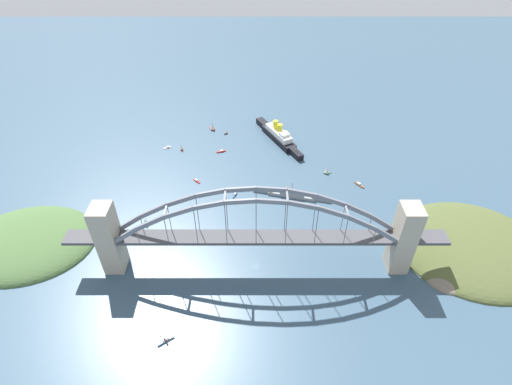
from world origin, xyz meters
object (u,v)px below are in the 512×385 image
Objects in this scene: small_boat_1 at (221,151)px; small_boat_9 at (168,147)px; small_boat_0 at (235,195)px; small_boat_8 at (359,185)px; ocean_liner at (278,136)px; naval_cruiser at (291,194)px; small_boat_6 at (226,131)px; small_boat_4 at (212,126)px; small_boat_5 at (327,170)px; small_boat_2 at (181,147)px; small_boat_7 at (197,181)px; small_boat_3 at (146,222)px; seaplane_taxiing_near_bridge at (164,337)px; harbor_arch_bridge at (256,237)px.

small_boat_9 is (-59.75, 8.17, -0.07)m from small_boat_1.
small_boat_8 reaches higher than small_boat_0.
ocean_liner reaches higher than small_boat_1.
naval_cruiser is 11.97× the size of small_boat_6.
small_boat_6 is (-15.00, 114.09, 2.14)m from small_boat_0.
small_boat_4 is 1.02× the size of small_boat_8.
small_boat_6 is at bearing 166.20° from ocean_liner.
small_boat_0 is at bearing -158.96° from small_boat_5.
naval_cruiser is at bearing -59.80° from small_boat_6.
small_boat_2 is 0.99× the size of small_boat_7.
small_boat_0 is at bearing -76.37° from small_boat_1.
small_boat_0 is 76.86m from small_boat_1.
ocean_liner is 1.22× the size of naval_cruiser.
small_boat_9 is (-122.75, -16.51, -5.20)m from ocean_liner.
small_boat_8 is at bearing -19.29° from small_boat_2.
small_boat_3 is (-74.35, -40.44, 3.09)m from small_boat_0.
small_boat_5 is (90.59, 34.84, 3.10)m from small_boat_0.
small_boat_4 is at bearing 144.55° from small_boat_8.
ocean_liner is 8.19× the size of small_boat_8.
ocean_liner reaches higher than seaplane_taxiing_near_bridge.
naval_cruiser is at bearing -14.28° from small_boat_7.
seaplane_taxiing_near_bridge is at bearing -71.68° from small_boat_3.
naval_cruiser is at bearing 57.82° from seaplane_taxiing_near_bridge.
small_boat_8 is at bearing -2.30° from small_boat_7.
naval_cruiser is 8.63× the size of small_boat_5.
ocean_liner is 8.31× the size of seaplane_taxiing_near_bridge.
small_boat_1 is at bearing -94.51° from small_boat_6.
seaplane_taxiing_near_bridge is 1.03× the size of small_boat_1.
ocean_liner reaches higher than small_boat_4.
small_boat_4 is at bearing 104.44° from small_boat_0.
seaplane_taxiing_near_bridge is 1.24× the size of small_boat_9.
small_boat_2 is at bearing 144.87° from naval_cruiser.
small_boat_5 is (38.34, 36.30, 1.33)m from naval_cruiser.
small_boat_5 is at bearing 24.53° from small_boat_3.
seaplane_taxiing_near_bridge is at bearing -95.29° from small_boat_6.
small_boat_3 is 168.88m from small_boat_4.
small_boat_7 is at bearing -111.12° from small_boat_1.
harbor_arch_bridge reaches higher than small_boat_7.
small_boat_6 is at bearing 84.71° from seaplane_taxiing_near_bridge.
small_boat_1 is 1.22× the size of small_boat_5.
seaplane_taxiing_near_bridge is 232.82m from small_boat_9.
small_boat_2 is at bearing 116.33° from harbor_arch_bridge.
ocean_liner is 112.50m from small_boat_8.
naval_cruiser reaches higher than small_boat_2.
small_boat_7 is at bearing 150.69° from small_boat_0.
seaplane_taxiing_near_bridge is 1.38× the size of small_boat_2.
seaplane_taxiing_near_bridge is 1.26× the size of small_boat_3.
naval_cruiser is at bearing -35.13° from small_boat_2.
small_boat_8 is at bearing -18.89° from small_boat_9.
seaplane_taxiing_near_bridge is at bearing -104.94° from small_boat_0.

